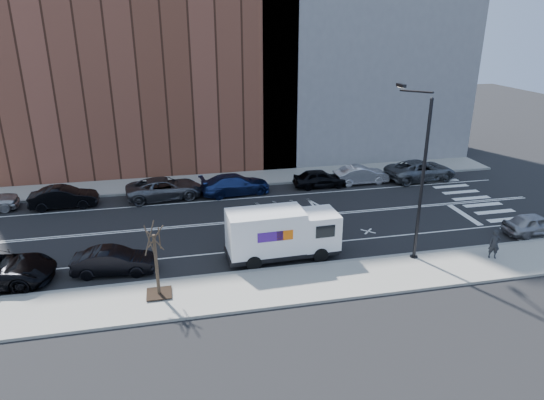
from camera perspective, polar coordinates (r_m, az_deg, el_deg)
name	(u,v)px	position (r m, az deg, el deg)	size (l,w,h in m)	color
ground	(265,219)	(32.68, -0.77, -2.31)	(120.00, 120.00, 0.00)	black
sidewalk_near	(300,284)	(25.00, 3.35, -9.87)	(44.00, 3.60, 0.15)	gray
sidewalk_far	(244,179)	(40.78, -3.26, 2.52)	(44.00, 3.60, 0.15)	gray
curb_near	(291,267)	(26.50, 2.31, -7.92)	(44.00, 0.25, 0.17)	gray
curb_far	(248,185)	(39.09, -2.84, 1.73)	(44.00, 0.25, 0.17)	gray
crosswalk	(477,201)	(38.94, 22.96, -0.15)	(3.00, 14.00, 0.01)	white
road_markings	(265,219)	(32.68, -0.77, -2.30)	(40.00, 8.60, 0.01)	white
bldg_brick	(137,39)	(45.16, -15.63, 17.74)	(26.00, 10.00, 22.00)	brown
bldg_concrete	(358,15)	(48.54, 10.08, 20.68)	(20.00, 10.00, 26.00)	slate
streetlight	(419,171)	(27.16, 16.89, 3.33)	(0.44, 4.02, 9.34)	black
street_tree	(157,271)	(23.95, -13.37, -8.13)	(1.20, 1.20, 3.75)	black
fedex_van	(282,233)	(27.02, 1.13, -3.91)	(6.41, 2.43, 2.90)	black
far_parked_b	(64,197)	(37.58, -23.29, 0.31)	(1.61, 4.62, 1.52)	black
far_parked_c	(165,188)	(37.10, -12.47, 1.35)	(2.62, 5.69, 1.58)	#52545B
far_parked_d	(235,184)	(37.25, -4.34, 1.85)	(2.17, 5.35, 1.55)	navy
far_parked_e	(320,178)	(38.90, 5.65, 2.55)	(1.71, 4.24, 1.45)	black
far_parked_f	(361,175)	(40.20, 10.43, 2.93)	(1.56, 4.47, 1.47)	silver
far_parked_g	(421,170)	(42.34, 17.09, 3.37)	(2.72, 5.90, 1.64)	#565A5E
driving_sedan	(291,219)	(30.81, 2.25, -2.22)	(1.65, 4.75, 1.56)	silver
near_parked_rear_a	(114,261)	(27.11, -18.10, -6.86)	(1.48, 4.26, 1.40)	black
near_parked_front	(535,224)	(34.44, 28.53, -2.51)	(1.59, 3.96, 1.35)	#9A999D
pedestrian	(495,244)	(29.68, 24.71, -4.74)	(0.61, 0.40, 1.67)	black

